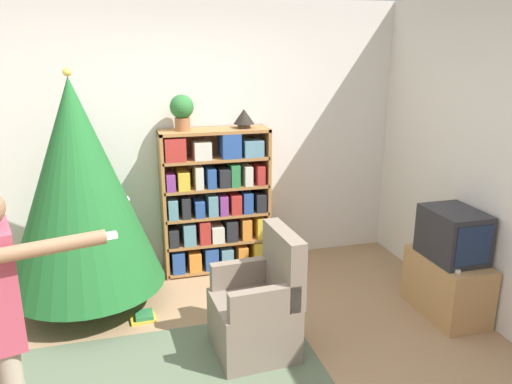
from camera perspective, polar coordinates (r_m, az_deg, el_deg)
name	(u,v)px	position (r m, az deg, el deg)	size (l,w,h in m)	color
wall_back	(162,140)	(4.92, -10.74, 5.89)	(8.00, 0.10, 2.60)	silver
bookshelf	(216,203)	(4.88, -4.64, -1.28)	(1.04, 0.33, 1.42)	#A8703D
tv_stand	(447,285)	(4.52, 20.97, -9.94)	(0.41, 0.72, 0.50)	tan
television	(453,235)	(4.35, 21.60, -4.54)	(0.38, 0.51, 0.41)	#28282D
game_remote	(454,269)	(4.19, 21.69, -8.20)	(0.04, 0.12, 0.02)	white
christmas_tree	(79,186)	(4.28, -19.57, 0.66)	(1.29, 1.29, 2.02)	#4C3323
armchair	(259,310)	(3.73, 0.33, -13.37)	(0.60, 0.59, 0.92)	#7A6B5B
standing_person	(4,316)	(2.77, -26.88, -12.51)	(0.70, 0.46, 1.56)	#9E937F
potted_plant	(182,110)	(4.66, -8.47, 9.27)	(0.22, 0.22, 0.33)	#935B38
table_lamp	(244,117)	(4.77, -1.39, 8.54)	(0.20, 0.20, 0.18)	#473828
book_pile_near_tree	(144,317)	(4.34, -12.72, -13.74)	(0.21, 0.17, 0.06)	gold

